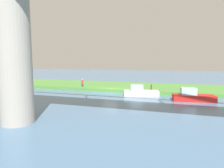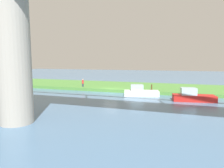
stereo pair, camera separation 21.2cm
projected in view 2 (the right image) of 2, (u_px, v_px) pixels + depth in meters
ground_plane at (110, 92)px, 31.51m from camera, size 160.00×160.00×0.00m
grassy_bank at (121, 86)px, 37.13m from camera, size 80.00×12.00×0.50m
bridge_pylon at (14, 56)px, 15.27m from camera, size 2.57×2.57×10.87m
person_on_bank at (83, 83)px, 34.76m from camera, size 0.47×0.47×1.39m
mooring_post at (152, 87)px, 30.79m from camera, size 0.20×0.20×0.88m
riverboat_paddlewheel at (140, 92)px, 28.27m from camera, size 5.24×2.94×1.65m
motorboat_red at (192, 96)px, 24.51m from camera, size 5.32×2.57×1.70m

